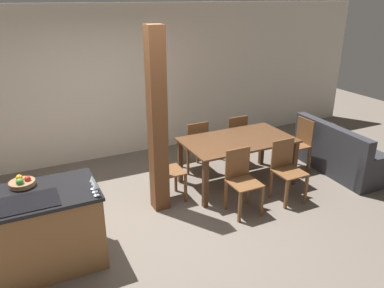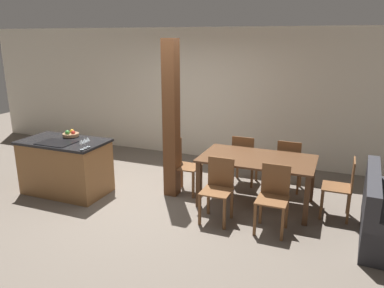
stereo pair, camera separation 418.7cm
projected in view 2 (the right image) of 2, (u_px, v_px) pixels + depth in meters
ground_plane at (152, 201)px, 5.95m from camera, size 16.00×16.00×0.00m
wall_back at (207, 94)px, 7.81m from camera, size 11.20×0.08×2.70m
kitchen_island at (66, 166)px, 6.17m from camera, size 1.40×0.80×0.91m
fruit_bowl at (71, 134)px, 6.26m from camera, size 0.27×0.27×0.11m
wine_glass_near at (81, 142)px, 5.49m from camera, size 0.06×0.06×0.16m
wine_glass_middle at (85, 141)px, 5.56m from camera, size 0.06×0.06×0.16m
wine_glass_far at (88, 139)px, 5.62m from camera, size 0.06×0.06×0.16m
dining_table at (257, 164)px, 5.67m from camera, size 1.71×0.98×0.75m
dining_chair_near_left at (218, 188)px, 5.22m from camera, size 0.40×0.40×0.89m
dining_chair_near_right at (273, 197)px, 4.94m from camera, size 0.40×0.40×0.89m
dining_chair_far_left at (244, 158)px, 6.50m from camera, size 0.40×0.40×0.89m
dining_chair_far_right at (289, 164)px, 6.22m from camera, size 0.40×0.40×0.89m
dining_chair_head_end at (183, 165)px, 6.16m from camera, size 0.40×0.40×0.89m
dining_chair_foot_end at (342, 187)px, 5.28m from camera, size 0.40×0.40×0.89m
timber_post at (171, 120)px, 5.87m from camera, size 0.21×0.21×2.49m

